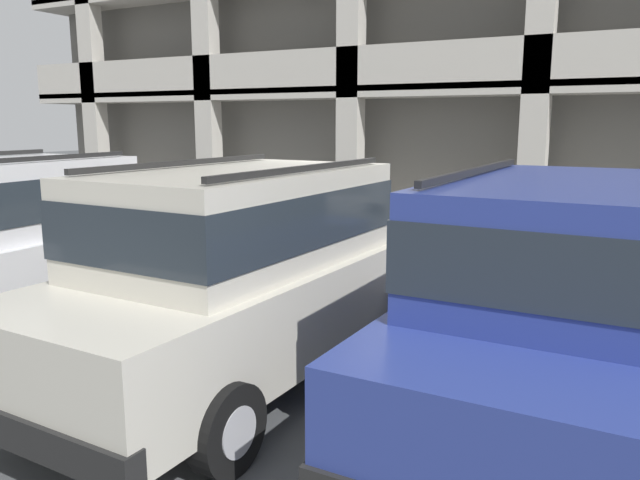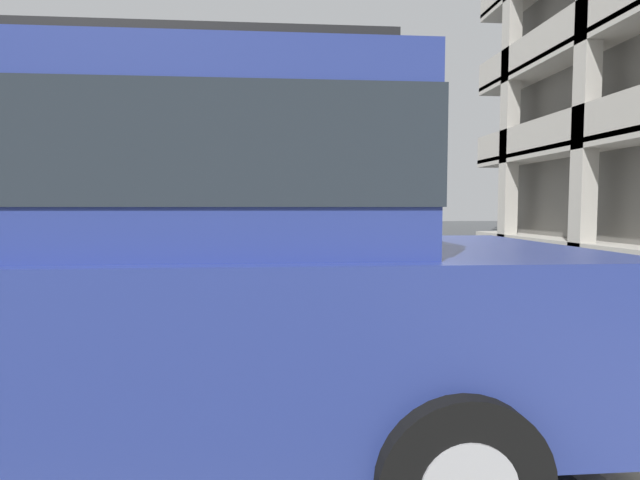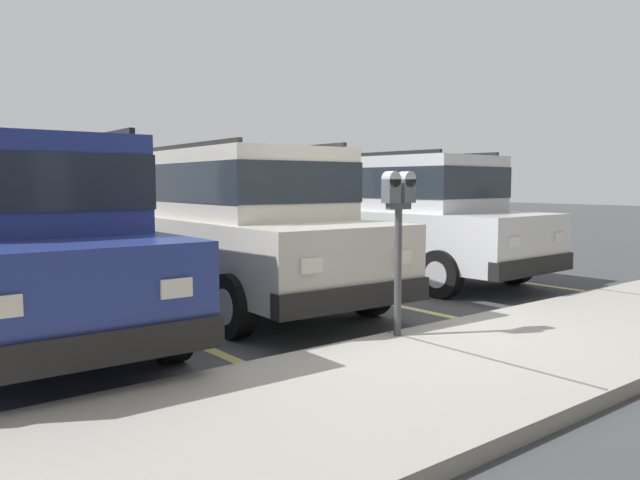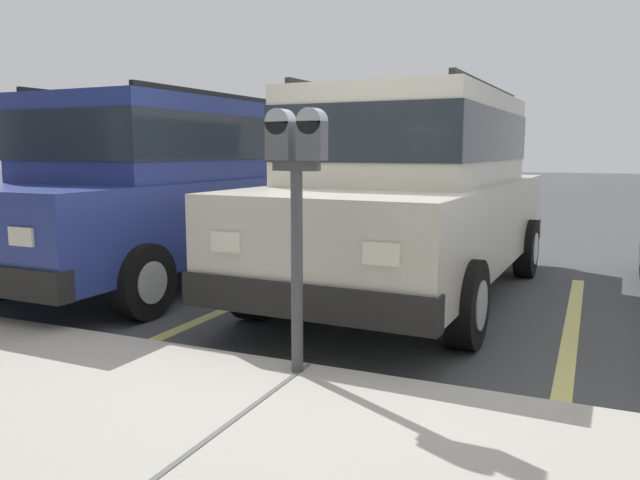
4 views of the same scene
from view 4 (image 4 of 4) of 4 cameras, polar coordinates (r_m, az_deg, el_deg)
ground_plane at (r=4.19m, az=0.28°, el=-12.59°), size 80.00×80.00×0.10m
sidewalk at (r=3.09m, az=-9.90°, el=-18.33°), size 40.00×2.20×0.12m
parking_stall_lines at (r=6.00m, az=-7.16°, el=-5.68°), size 11.74×4.80×0.01m
silver_suv at (r=6.21m, az=8.49°, el=4.90°), size 2.16×4.85×2.03m
dark_hatchback at (r=7.13m, az=-13.81°, el=5.16°), size 2.10×4.82×2.03m
parking_meter_near at (r=3.61m, az=-2.17°, el=5.62°), size 0.35×0.12×1.55m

